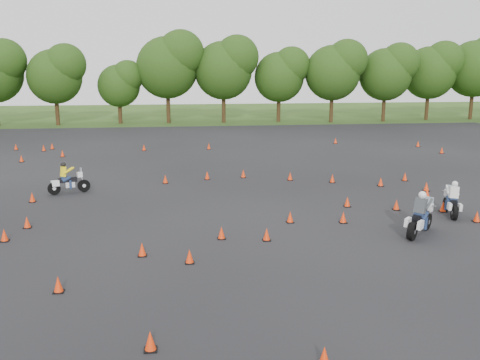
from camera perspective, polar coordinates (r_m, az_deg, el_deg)
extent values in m
plane|color=#2D5119|center=(21.01, 1.37, -5.49)|extent=(140.00, 140.00, 0.00)
plane|color=black|center=(26.74, -0.53, -1.61)|extent=(62.00, 62.00, 0.00)
cone|color=#F3350A|center=(41.99, 20.73, 2.97)|extent=(0.26, 0.26, 0.45)
cone|color=#F3350A|center=(22.16, 5.37, -3.97)|extent=(0.26, 0.26, 0.45)
cone|color=#F3350A|center=(44.40, -22.79, 3.27)|extent=(0.26, 0.26, 0.45)
cone|color=#F3350A|center=(18.59, -10.40, -7.33)|extent=(0.26, 0.26, 0.45)
cone|color=#F3350A|center=(44.83, 18.46, 3.67)|extent=(0.26, 0.26, 0.45)
cone|color=#F3350A|center=(24.21, 23.95, -3.60)|extent=(0.26, 0.26, 0.45)
cone|color=#F3350A|center=(12.22, 8.98, -18.17)|extent=(0.26, 0.26, 0.45)
cone|color=#F3350A|center=(19.88, 2.85, -5.84)|extent=(0.26, 0.26, 0.45)
cone|color=#F3350A|center=(17.75, -5.41, -8.13)|extent=(0.26, 0.26, 0.45)
cone|color=#F3350A|center=(22.97, -21.77, -4.23)|extent=(0.26, 0.26, 0.45)
cone|color=#F3350A|center=(24.97, 16.34, -2.58)|extent=(0.26, 0.26, 0.45)
cone|color=#F3350A|center=(29.62, -7.97, 0.08)|extent=(0.26, 0.26, 0.45)
cone|color=#F3350A|center=(43.02, -20.21, 3.21)|extent=(0.26, 0.26, 0.45)
cone|color=#F3350A|center=(22.43, 10.96, -3.95)|extent=(0.26, 0.26, 0.45)
cone|color=#F3350A|center=(30.24, 5.37, 0.40)|extent=(0.26, 0.26, 0.45)
cone|color=#F3350A|center=(16.39, -18.82, -10.53)|extent=(0.26, 0.26, 0.45)
cone|color=#F3350A|center=(45.04, 10.15, 4.14)|extent=(0.26, 0.26, 0.45)
cone|color=#F3350A|center=(39.86, -18.41, 2.68)|extent=(0.26, 0.26, 0.45)
cone|color=#F3350A|center=(29.61, 14.78, -0.21)|extent=(0.26, 0.26, 0.45)
cone|color=#F3350A|center=(24.98, 11.38, -2.31)|extent=(0.26, 0.26, 0.45)
cone|color=#F3350A|center=(30.38, -3.53, 0.48)|extent=(0.26, 0.26, 0.45)
cone|color=#F3350A|center=(29.95, 9.83, 0.16)|extent=(0.26, 0.26, 0.45)
cone|color=#F3350A|center=(29.17, 19.26, -0.68)|extent=(0.26, 0.26, 0.45)
cone|color=#F3350A|center=(27.71, 19.32, -1.34)|extent=(0.26, 0.26, 0.45)
cone|color=#F3350A|center=(12.83, -9.55, -16.60)|extent=(0.26, 0.26, 0.45)
cone|color=#F3350A|center=(30.83, 0.35, 0.68)|extent=(0.26, 0.26, 0.45)
cone|color=#F3350A|center=(31.38, 17.18, 0.33)|extent=(0.26, 0.26, 0.45)
cone|color=#F3350A|center=(20.05, -1.99, -5.67)|extent=(0.26, 0.26, 0.45)
cone|color=#F3350A|center=(25.31, 20.84, -2.69)|extent=(0.26, 0.26, 0.45)
cone|color=#F3350A|center=(41.32, -3.35, 3.60)|extent=(0.26, 0.26, 0.45)
cone|color=#F3350A|center=(41.28, -10.21, 3.42)|extent=(0.26, 0.26, 0.45)
cone|color=#F3350A|center=(43.78, -19.41, 3.41)|extent=(0.26, 0.26, 0.45)
cone|color=#F3350A|center=(27.16, -21.29, -1.75)|extent=(0.26, 0.26, 0.45)
cone|color=#F3350A|center=(21.59, -23.85, -5.43)|extent=(0.26, 0.26, 0.45)
cone|color=#F3350A|center=(38.69, -22.29, 2.12)|extent=(0.26, 0.26, 0.45)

